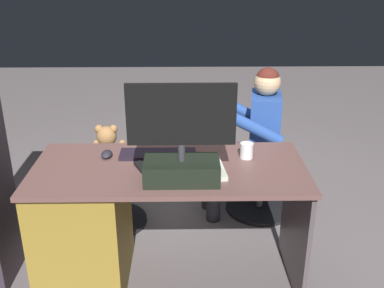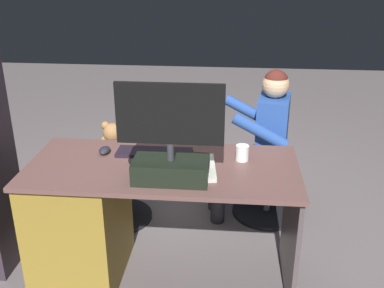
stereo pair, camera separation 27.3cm
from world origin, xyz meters
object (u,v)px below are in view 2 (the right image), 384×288
tv_remote (136,165)px  teddy_bear (114,146)px  keyboard (154,153)px  desk (97,216)px  person (260,135)px  monitor (171,151)px  office_chair_teddy (117,188)px  computer_mouse (104,150)px  visitor_chair (268,185)px  cup (242,153)px

tv_remote → teddy_bear: tv_remote is taller
keyboard → teddy_bear: bearing=-53.1°
desk → person: 1.23m
monitor → office_chair_teddy: size_ratio=1.08×
keyboard → computer_mouse: bearing=2.7°
keyboard → office_chair_teddy: bearing=-52.4°
office_chair_teddy → visitor_chair: same height
tv_remote → teddy_bear: 0.74m
office_chair_teddy → cup: bearing=149.4°
computer_mouse → tv_remote: (-0.21, 0.16, -0.01)m
computer_mouse → office_chair_teddy: bearing=-80.4°
cup → tv_remote: (0.56, 0.14, -0.03)m
keyboard → computer_mouse: computer_mouse is taller
visitor_chair → person: bearing=8.8°
teddy_bear → person: person is taller
desk → person: bearing=-140.7°
monitor → keyboard: bearing=-65.6°
monitor → keyboard: monitor is taller
keyboard → office_chair_teddy: size_ratio=0.88×
teddy_bear → person: size_ratio=0.29×
office_chair_teddy → tv_remote: bearing=114.4°
computer_mouse → cup: size_ratio=1.13×
desk → computer_mouse: size_ratio=15.07×
desk → computer_mouse: computer_mouse is taller
visitor_chair → person: size_ratio=0.47×
teddy_bear → person: 0.99m
desk → office_chair_teddy: bearing=-85.5°
desk → visitor_chair: desk is taller
cup → teddy_bear: 1.02m
monitor → person: size_ratio=0.48×
desk → keyboard: (-0.31, -0.14, 0.35)m
cup → office_chair_teddy: size_ratio=0.18×
computer_mouse → visitor_chair: 1.29m
desk → monitor: 0.68m
office_chair_teddy → teddy_bear: 0.32m
tv_remote → person: size_ratio=0.14×
desk → visitor_chair: (-1.02, -0.78, -0.16)m
tv_remote → cup: bearing=168.7°
tv_remote → keyboard: bearing=-137.8°
cup → keyboard: bearing=-3.8°
keyboard → computer_mouse: (0.28, 0.01, 0.01)m
monitor → tv_remote: (0.21, -0.12, -0.14)m
desk → keyboard: 0.49m
computer_mouse → visitor_chair: (-0.98, -0.65, -0.51)m
computer_mouse → person: person is taller
desk → cup: size_ratio=16.96×
desk → keyboard: keyboard is taller
teddy_bear → computer_mouse: bearing=99.4°
monitor → computer_mouse: 0.52m
cup → office_chair_teddy: 1.12m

